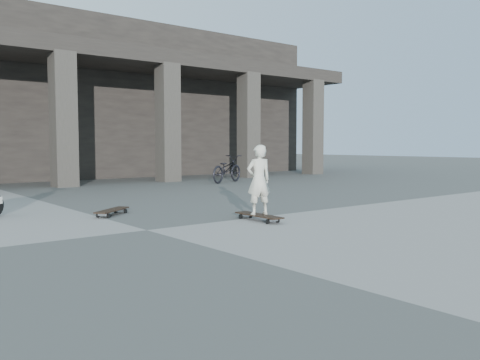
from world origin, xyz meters
TOP-DOWN VIEW (x-y plane):
  - ground at (0.00, 0.00)m, footprint 90.00×90.00m
  - longboard at (1.91, -0.31)m, footprint 0.27×1.03m
  - skateboard_spare at (0.27, 1.80)m, footprint 0.85×0.73m
  - child at (1.91, -0.31)m, footprint 0.48×0.37m
  - bicycle at (6.59, 6.80)m, footprint 1.82×1.22m

SIDE VIEW (x-z plane):
  - ground at x=0.00m, z-range 0.00..0.00m
  - longboard at x=1.91m, z-range 0.03..0.13m
  - skateboard_spare at x=0.27m, z-range 0.03..0.14m
  - bicycle at x=6.59m, z-range 0.00..0.91m
  - child at x=1.91m, z-range 0.10..1.26m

